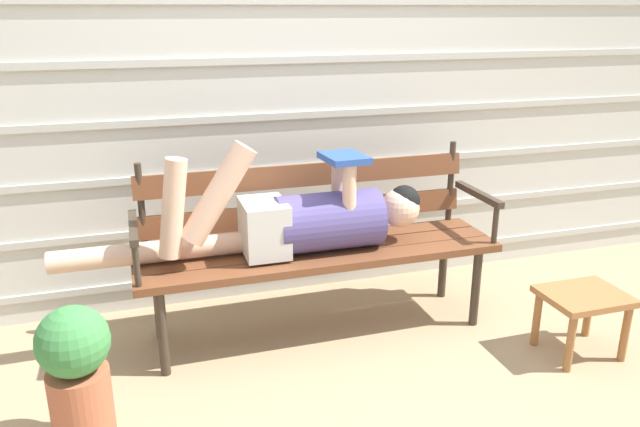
# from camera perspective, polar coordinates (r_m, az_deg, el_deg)

# --- Properties ---
(ground_plane) EXTENTS (12.00, 12.00, 0.00)m
(ground_plane) POSITION_cam_1_polar(r_m,az_deg,el_deg) (3.02, 0.81, -11.96)
(ground_plane) COLOR tan
(house_siding) EXTENTS (5.03, 0.08, 2.56)m
(house_siding) POSITION_cam_1_polar(r_m,az_deg,el_deg) (3.27, -2.88, 14.05)
(house_siding) COLOR beige
(house_siding) RESTS_ON ground
(park_bench) EXTENTS (1.73, 0.45, 0.87)m
(park_bench) POSITION_cam_1_polar(r_m,az_deg,el_deg) (2.99, -0.38, -2.02)
(park_bench) COLOR brown
(park_bench) RESTS_ON ground
(reclining_person) EXTENTS (1.72, 0.28, 0.56)m
(reclining_person) POSITION_cam_1_polar(r_m,az_deg,el_deg) (2.86, -2.04, -0.50)
(reclining_person) COLOR #514784
(footstool) EXTENTS (0.37, 0.30, 0.30)m
(footstool) POSITION_cam_1_polar(r_m,az_deg,el_deg) (3.09, 23.14, -7.80)
(footstool) COLOR #9E6638
(footstool) RESTS_ON ground
(potted_plant) EXTENTS (0.26, 0.26, 0.55)m
(potted_plant) POSITION_cam_1_polar(r_m,az_deg,el_deg) (2.43, -21.52, -13.52)
(potted_plant) COLOR #AD5B3D
(potted_plant) RESTS_ON ground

